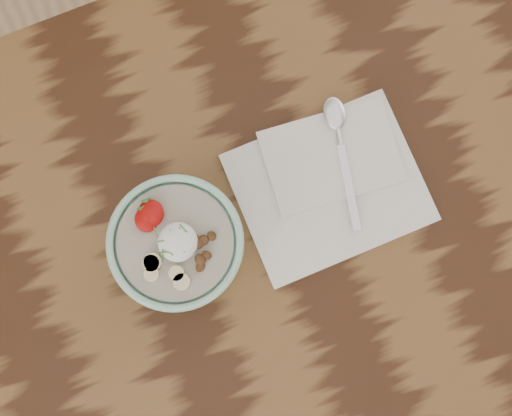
{
  "coord_description": "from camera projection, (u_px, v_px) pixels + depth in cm",
  "views": [
    {
      "loc": [
        -10.07,
        -5.36,
        174.69
      ],
      "look_at": [
        -5.42,
        6.14,
        85.51
      ],
      "focal_mm": 50.0,
      "sensor_mm": 36.0,
      "label": 1
    }
  ],
  "objects": [
    {
      "name": "breakfast_bowl",
      "position": [
        178.0,
        245.0,
        0.94
      ],
      "size": [
        17.64,
        17.64,
        11.9
      ],
      "rotation": [
        0.0,
        0.0,
        0.07
      ],
      "color": "#9BD1B7",
      "rests_on": "table"
    },
    {
      "name": "spoon",
      "position": [
        338.0,
        132.0,
        1.0
      ],
      "size": [
        6.18,
        19.31,
        1.01
      ],
      "rotation": [
        0.0,
        0.0,
        -0.21
      ],
      "color": "silver",
      "rests_on": "napkin"
    },
    {
      "name": "napkin",
      "position": [
        329.0,
        181.0,
        1.01
      ],
      "size": [
        25.59,
        21.46,
        1.56
      ],
      "rotation": [
        0.0,
        0.0,
        0.01
      ],
      "color": "white",
      "rests_on": "table"
    },
    {
      "name": "table",
      "position": [
        304.0,
        249.0,
        1.09
      ],
      "size": [
        160.0,
        90.0,
        75.0
      ],
      "color": "#321A0C",
      "rests_on": "ground"
    }
  ]
}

